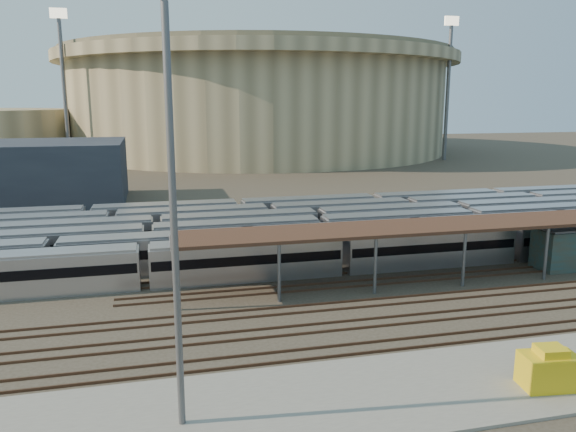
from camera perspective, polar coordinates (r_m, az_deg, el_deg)
The scene contains 11 objects.
ground at distance 46.55m, azimuth -1.23°, elevation -9.28°, with size 420.00×420.00×0.00m, color #383026.
apron at distance 32.37m, azimuth -4.40°, elevation -19.16°, with size 50.00×9.00×0.20m, color gray.
subway_trains at distance 63.80m, azimuth -2.76°, elevation -1.76°, with size 129.87×23.90×3.60m.
inspection_shed at distance 57.17m, azimuth 19.91°, elevation -0.78°, with size 60.30×6.00×5.30m.
empty_tracks at distance 42.00m, azimuth 0.25°, elevation -11.55°, with size 170.00×9.62×0.18m.
stadium at distance 185.63m, azimuth -2.96°, elevation 11.69°, with size 124.00×124.00×32.50m.
floodlight_0 at distance 153.92m, azimuth -21.82°, elevation 12.43°, with size 4.00×1.00×38.40m.
floodlight_2 at distance 163.03m, azimuth 15.95°, elevation 12.73°, with size 4.00×1.00×38.40m.
floodlight_3 at distance 202.49m, azimuth -14.09°, elevation 12.56°, with size 4.00×1.00×38.40m.
yard_light_pole at distance 27.59m, azimuth -11.52°, elevation -0.73°, with size 0.81×0.36×21.15m.
yellow_equipment at distance 37.20m, azimuth 24.98°, elevation -14.06°, with size 3.19×1.99×1.99m, color gold.
Camera 1 is at (-9.19, -42.46, 16.73)m, focal length 35.00 mm.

